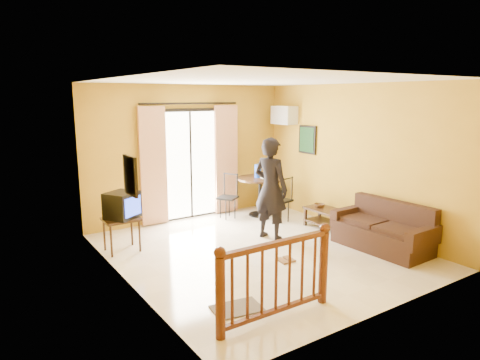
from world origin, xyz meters
TOP-DOWN VIEW (x-y plane):
  - ground at (0.00, 0.00)m, footprint 5.00×5.00m
  - room_shell at (0.00, 0.00)m, footprint 5.00×5.00m
  - balcony_door at (0.00, 2.43)m, footprint 2.25×0.14m
  - tv_table at (-1.90, 1.29)m, footprint 0.57×0.48m
  - television at (-1.87, 1.29)m, footprint 0.64×0.63m
  - picture_left at (-2.22, -0.20)m, footprint 0.05×0.42m
  - dining_table at (1.34, 1.79)m, footprint 1.01×1.01m
  - water_jug at (1.31, 1.84)m, footprint 0.15×0.15m
  - serving_tray at (1.45, 1.69)m, footprint 0.31×0.23m
  - dining_chairs at (1.33, 1.74)m, footprint 1.83×1.35m
  - air_conditioner at (2.09, 1.95)m, footprint 0.31×0.60m
  - botanical_print at (2.22, 1.30)m, footprint 0.05×0.50m
  - coffee_table at (1.85, 0.29)m, footprint 0.49×0.88m
  - bowl at (1.85, 0.49)m, footprint 0.25×0.25m
  - sofa at (1.85, -1.07)m, footprint 0.83×1.71m
  - standing_person at (0.57, 0.44)m, footprint 0.64×0.78m
  - stair_balustrade at (-1.15, -1.90)m, footprint 1.63×0.13m
  - doormat at (-1.40, -1.46)m, footprint 0.66×0.49m
  - sandals at (0.10, -0.58)m, footprint 0.27×0.26m

SIDE VIEW (x-z plane):
  - ground at x=0.00m, z-range 0.00..0.00m
  - dining_chairs at x=1.33m, z-range -0.47..0.47m
  - doormat at x=-1.40m, z-range 0.00..0.02m
  - sandals at x=0.10m, z-range 0.00..0.03m
  - coffee_table at x=1.85m, z-range 0.07..0.46m
  - sofa at x=1.85m, z-range -0.10..0.71m
  - bowl at x=1.85m, z-range 0.39..0.46m
  - tv_table at x=-1.90m, z-range 0.21..0.78m
  - stair_balustrade at x=-1.15m, z-range 0.05..1.08m
  - dining_table at x=1.34m, z-range 0.25..1.08m
  - television at x=-1.87m, z-range 0.57..1.01m
  - serving_tray at x=1.45m, z-range 0.84..0.86m
  - standing_person at x=0.57m, z-range 0.00..1.86m
  - water_jug at x=1.31m, z-range 0.84..1.12m
  - balcony_door at x=0.00m, z-range -0.04..2.42m
  - picture_left at x=-2.22m, z-range 1.29..1.81m
  - botanical_print at x=2.22m, z-range 1.35..1.95m
  - room_shell at x=0.00m, z-range -0.80..4.20m
  - air_conditioner at x=2.09m, z-range 1.95..2.35m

